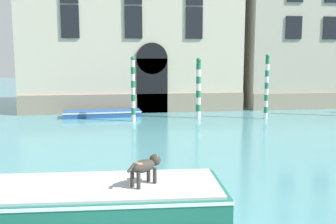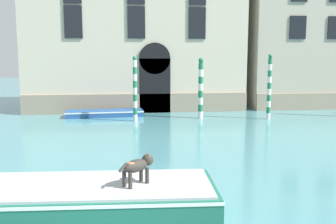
{
  "view_description": "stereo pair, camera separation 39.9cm",
  "coord_description": "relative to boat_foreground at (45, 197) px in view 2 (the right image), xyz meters",
  "views": [
    {
      "loc": [
        0.05,
        -5.51,
        3.8
      ],
      "look_at": [
        2.53,
        11.8,
        1.2
      ],
      "focal_mm": 42.0,
      "sensor_mm": 36.0,
      "label": 1
    },
    {
      "loc": [
        0.44,
        -5.56,
        3.8
      ],
      "look_at": [
        2.53,
        11.8,
        1.2
      ],
      "focal_mm": 42.0,
      "sensor_mm": 36.0,
      "label": 2
    }
  ],
  "objects": [
    {
      "name": "palazzo_right",
      "position": [
        17.55,
        18.82,
        6.19
      ],
      "size": [
        13.31,
        6.13,
        13.1
      ],
      "color": "#B2A893",
      "rests_on": "ground_plane"
    },
    {
      "name": "mooring_pole_4",
      "position": [
        6.54,
        13.23,
        1.46
      ],
      "size": [
        0.29,
        0.29,
        3.57
      ],
      "color": "white",
      "rests_on": "ground_plane"
    },
    {
      "name": "mooring_pole_0",
      "position": [
        10.44,
        12.46,
        1.56
      ],
      "size": [
        0.24,
        0.24,
        3.78
      ],
      "color": "white",
      "rests_on": "ground_plane"
    },
    {
      "name": "palazzo_left",
      "position": [
        2.91,
        18.82,
        5.87
      ],
      "size": [
        14.55,
        6.13,
        12.46
      ],
      "color": "beige",
      "rests_on": "ground_plane"
    },
    {
      "name": "boat_moored_near_palazzo",
      "position": [
        0.86,
        14.63,
        -0.15
      ],
      "size": [
        4.75,
        1.64,
        0.37
      ],
      "rotation": [
        0.0,
        0.0,
        0.07
      ],
      "color": "#234C8C",
      "rests_on": "ground_plane"
    },
    {
      "name": "boat_foreground",
      "position": [
        0.0,
        0.0,
        0.0
      ],
      "size": [
        8.48,
        2.87,
        0.65
      ],
      "rotation": [
        0.0,
        0.0,
        -0.06
      ],
      "color": "#1E6651",
      "rests_on": "ground_plane"
    },
    {
      "name": "dog_on_deck",
      "position": [
        2.26,
        -0.21,
        0.77
      ],
      "size": [
        0.88,
        0.76,
        0.71
      ],
      "rotation": [
        0.0,
        0.0,
        0.7
      ],
      "color": "#332D28",
      "rests_on": "boat_foreground"
    },
    {
      "name": "mooring_pole_1",
      "position": [
        2.66,
        12.65,
        1.51
      ],
      "size": [
        0.24,
        0.24,
        3.67
      ],
      "color": "white",
      "rests_on": "ground_plane"
    }
  ]
}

